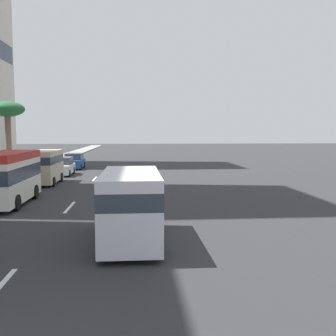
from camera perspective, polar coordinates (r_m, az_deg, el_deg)
The scene contains 10 objects.
ground_plane at distance 35.79m, azimuth -10.37°, elevation -1.25°, with size 198.00×198.00×0.00m, color #2D2D30.
sidewalk_right at distance 37.40m, azimuth -22.53°, elevation -1.17°, with size 162.00×3.10×0.15m, color gray.
lane_stripe_mid at distance 21.64m, azimuth -14.14°, elevation -5.55°, with size 3.20×0.16×0.01m, color silver.
lane_stripe_far at distance 34.14m, azimuth -10.64°, elevation -1.56°, with size 3.20×0.16×0.01m, color silver.
minibus_lead at distance 23.29m, azimuth -22.44°, elevation -1.08°, with size 6.34×2.29×2.91m.
car_second at distance 37.73m, azimuth -15.19°, elevation 0.18°, with size 4.22×1.90×1.67m.
van_third at distance 31.55m, azimuth -17.58°, elevation 0.42°, with size 5.03×2.13×2.59m.
van_fourth at distance 14.19m, azimuth -5.43°, elevation -5.06°, with size 5.22×2.17×2.58m.
car_sixth at distance 44.05m, azimuth -13.51°, elevation 0.93°, with size 4.47×1.94×1.67m.
palm_tree at distance 38.30m, azimuth -22.37°, elevation 7.46°, with size 3.03×3.03×6.60m.
Camera 1 is at (-3.88, -3.56, 4.01)m, focal length 41.81 mm.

